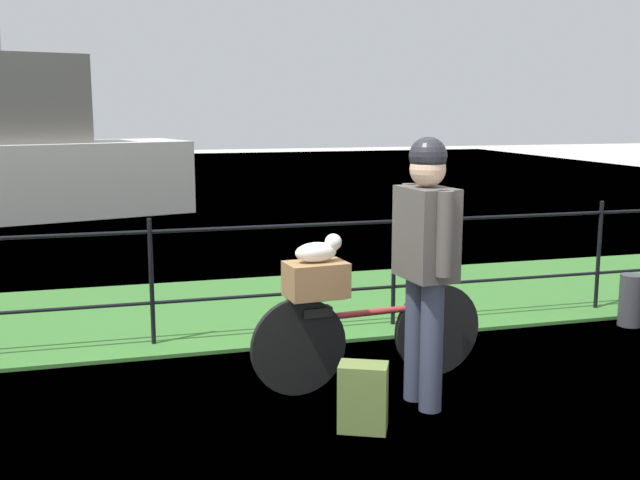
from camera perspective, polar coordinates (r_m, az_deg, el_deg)
ground_plane at (r=4.63m, az=1.86°, el=-13.67°), size 60.00×60.00×0.00m
grass_strip at (r=7.10m, az=-4.72°, el=-5.10°), size 27.00×2.40×0.03m
harbor_water at (r=16.56m, az=-11.13°, el=3.33°), size 30.00×30.00×0.00m
iron_fence at (r=6.12m, az=-3.20°, el=-1.94°), size 18.04×0.04×1.02m
bicycle_main at (r=5.14m, az=3.63°, el=-7.18°), size 1.67×0.25×0.65m
wooden_crate at (r=4.89m, az=-0.31°, el=-2.99°), size 0.41×0.30×0.23m
terrier_dog at (r=4.85m, az=-0.04°, el=-0.77°), size 0.32×0.17×0.18m
cyclist_person at (r=4.67m, az=7.96°, el=-0.66°), size 0.30×0.54×1.68m
backpack_on_paving at (r=4.48m, az=3.26°, el=-11.73°), size 0.33×0.28×0.40m
mooring_bollard at (r=7.03m, az=22.35°, el=-4.22°), size 0.20×0.20×0.45m
moored_boat_near at (r=13.68m, az=-22.55°, el=5.58°), size 6.22×3.24×4.33m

